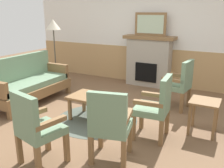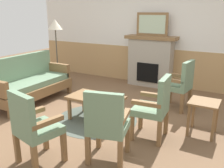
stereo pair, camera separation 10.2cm
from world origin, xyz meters
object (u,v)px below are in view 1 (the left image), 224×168
(armchair_near_fireplace, at_px, (180,82))
(armchair_front_center, at_px, (110,123))
(couch, at_px, (29,84))
(armchair_front_left, at_px, (36,126))
(framed_picture, at_px, (150,24))
(coffee_table, at_px, (96,100))
(fireplace, at_px, (149,61))
(book_on_table, at_px, (96,94))
(floor_lamp_by_couch, at_px, (53,29))
(side_table, at_px, (204,108))
(armchair_by_window_left, at_px, (156,105))

(armchair_near_fireplace, distance_m, armchair_front_center, 2.27)
(couch, distance_m, armchair_front_left, 2.43)
(framed_picture, bearing_deg, coffee_table, -91.17)
(fireplace, relative_size, armchair_front_center, 1.33)
(coffee_table, bearing_deg, fireplace, 88.83)
(framed_picture, relative_size, couch, 0.44)
(armchair_near_fireplace, distance_m, armchair_front_left, 2.96)
(couch, height_order, armchair_near_fireplace, same)
(fireplace, distance_m, armchair_front_center, 3.57)
(couch, height_order, armchair_front_center, same)
(coffee_table, distance_m, book_on_table, 0.14)
(armchair_near_fireplace, distance_m, floor_lamp_by_couch, 3.35)
(fireplace, bearing_deg, side_table, -51.15)
(armchair_by_window_left, xyz_separation_m, floor_lamp_by_couch, (-3.20, 1.49, 0.91))
(couch, xyz_separation_m, armchair_near_fireplace, (2.89, 1.13, 0.14))
(armchair_near_fireplace, bearing_deg, fireplace, 131.63)
(armchair_front_center, bearing_deg, book_on_table, 128.78)
(coffee_table, height_order, armchair_front_left, armchair_front_left)
(side_table, bearing_deg, armchair_front_left, -131.90)
(coffee_table, bearing_deg, couch, 175.98)
(framed_picture, xyz_separation_m, armchair_by_window_left, (1.08, -2.61, -1.02))
(coffee_table, relative_size, floor_lamp_by_couch, 0.57)
(couch, height_order, book_on_table, couch)
(armchair_by_window_left, bearing_deg, fireplace, 112.49)
(armchair_near_fireplace, relative_size, side_table, 1.78)
(floor_lamp_by_couch, bearing_deg, side_table, -14.54)
(framed_picture, distance_m, armchair_near_fireplace, 1.95)
(couch, relative_size, armchair_front_left, 1.84)
(coffee_table, distance_m, side_table, 1.79)
(framed_picture, bearing_deg, side_table, -51.15)
(fireplace, bearing_deg, armchair_front_left, -89.81)
(book_on_table, bearing_deg, armchair_by_window_left, -10.39)
(floor_lamp_by_couch, bearing_deg, armchair_by_window_left, -24.98)
(floor_lamp_by_couch, bearing_deg, armchair_front_left, -53.43)
(framed_picture, height_order, armchair_front_center, framed_picture)
(couch, relative_size, coffee_table, 1.88)
(armchair_by_window_left, bearing_deg, armchair_front_left, -127.71)
(couch, xyz_separation_m, armchair_front_center, (2.56, -1.12, 0.14))
(couch, distance_m, coffee_table, 1.74)
(framed_picture, height_order, couch, framed_picture)
(side_table, bearing_deg, coffee_table, -167.83)
(coffee_table, xyz_separation_m, floor_lamp_by_couch, (-2.06, 1.37, 1.06))
(fireplace, bearing_deg, armchair_front_center, -77.60)
(armchair_front_left, distance_m, armchair_front_center, 0.91)
(framed_picture, height_order, side_table, framed_picture)
(armchair_front_left, bearing_deg, armchair_by_window_left, 52.29)
(fireplace, bearing_deg, book_on_table, -92.74)
(armchair_near_fireplace, xyz_separation_m, floor_lamp_by_couch, (-3.22, 0.12, 0.91))
(armchair_near_fireplace, xyz_separation_m, armchair_front_left, (-1.09, -2.75, 0.00))
(fireplace, relative_size, couch, 0.72)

